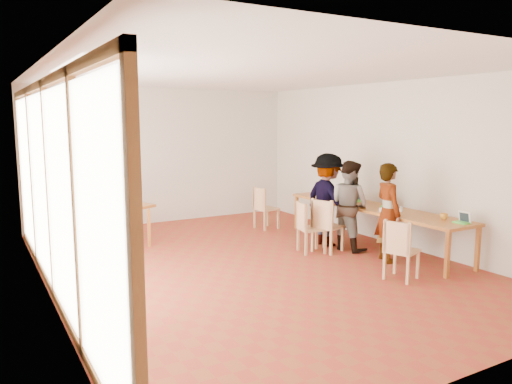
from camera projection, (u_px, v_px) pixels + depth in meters
ground at (252, 265)px, 7.97m from camera, size 8.00×8.00×0.00m
wall_back at (164, 156)px, 11.18m from camera, size 6.00×0.10×3.00m
wall_front at (478, 214)px, 4.32m from camera, size 6.00×0.10×3.00m
wall_right at (393, 164)px, 9.23m from camera, size 0.10×8.00×3.00m
window_wall at (48, 184)px, 6.29m from camera, size 0.10×8.00×3.00m
ceiling at (252, 72)px, 7.53m from camera, size 6.00×8.00×0.04m
communal_table at (373, 209)px, 9.06m from camera, size 0.80×4.00×0.75m
side_table at (121, 209)px, 9.17m from camera, size 0.90×0.90×0.75m
chair_near at (399, 244)px, 7.14m from camera, size 0.53×0.53×0.47m
chair_mid at (325, 220)px, 8.65m from camera, size 0.57×0.57×0.50m
chair_far at (307, 222)px, 8.65m from camera, size 0.50×0.50×0.47m
chair_empty at (263, 204)px, 10.53m from camera, size 0.46×0.46×0.48m
chair_spare at (105, 222)px, 8.68m from camera, size 0.42×0.42×0.47m
person_near at (388, 213)px, 8.11m from camera, size 0.54×0.67×1.62m
person_mid at (349, 205)px, 8.84m from camera, size 0.75×0.88×1.60m
person_far at (328, 200)px, 9.16m from camera, size 0.63×1.10×1.70m
laptop_near at (463, 220)px, 7.57m from camera, size 0.20×0.23×0.18m
laptop_mid at (389, 204)px, 8.96m from camera, size 0.23×0.25×0.18m
laptop_far at (357, 198)px, 9.60m from camera, size 0.26×0.28×0.21m
yellow_mug at (444, 216)px, 7.86m from camera, size 0.16×0.16×0.09m
green_bottle at (339, 196)px, 9.36m from camera, size 0.07×0.07×0.28m
clear_glass at (401, 209)px, 8.53m from camera, size 0.07×0.07×0.09m
condiment_cup at (381, 210)px, 8.52m from camera, size 0.08×0.08×0.06m
pink_phone at (361, 206)px, 8.98m from camera, size 0.05×0.10×0.01m
black_pouch at (341, 199)px, 9.57m from camera, size 0.16×0.26×0.09m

